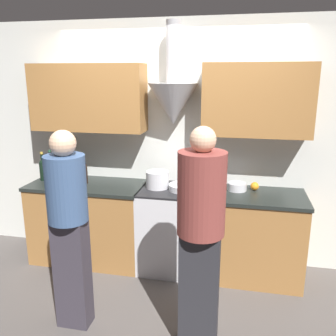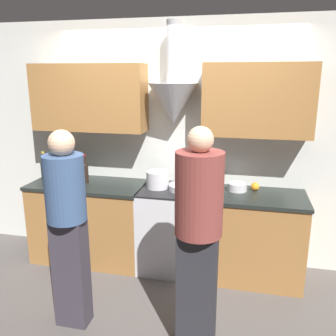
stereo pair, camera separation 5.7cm
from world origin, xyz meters
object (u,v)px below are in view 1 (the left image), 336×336
wine_bottle_4 (76,171)px  stock_pot (157,180)px  saucepan (237,186)px  person_foreground_left (69,222)px  mixing_bowl (183,187)px  wine_bottle_0 (43,169)px  wine_bottle_5 (84,172)px  stove_range (170,228)px  wine_bottle_1 (51,169)px  orange_fruit (255,186)px  person_foreground_right (201,231)px  wine_bottle_2 (60,169)px  wine_bottle_3 (67,170)px

wine_bottle_4 → stock_pot: wine_bottle_4 is taller
saucepan → person_foreground_left: person_foreground_left is taller
stock_pot → mixing_bowl: 0.28m
wine_bottle_0 → saucepan: wine_bottle_0 is taller
wine_bottle_5 → person_foreground_left: 1.14m
wine_bottle_0 → saucepan: bearing=2.0°
wine_bottle_0 → wine_bottle_4: bearing=-2.5°
person_foreground_left → stove_range: bearing=61.0°
saucepan → person_foreground_left: size_ratio=0.12×
stove_range → wine_bottle_1: (-1.34, 0.01, 0.58)m
person_foreground_left → wine_bottle_4: bearing=113.0°
orange_fruit → person_foreground_left: person_foreground_left is taller
wine_bottle_4 → person_foreground_right: (1.50, -1.09, -0.08)m
wine_bottle_0 → person_foreground_left: (0.86, -1.09, -0.11)m
stove_range → orange_fruit: (0.86, 0.14, 0.48)m
stock_pot → person_foreground_left: bearing=-112.8°
stock_pot → saucepan: size_ratio=1.22×
person_foreground_left → person_foreground_right: (1.04, -0.01, 0.03)m
wine_bottle_2 → wine_bottle_3: wine_bottle_2 is taller
orange_fruit → wine_bottle_3: bearing=-176.6°
wine_bottle_1 → saucepan: 2.03m
wine_bottle_2 → wine_bottle_3: (0.09, -0.01, 0.00)m
orange_fruit → person_foreground_right: size_ratio=0.05×
stove_range → person_foreground_left: size_ratio=0.54×
wine_bottle_4 → wine_bottle_5: size_ratio=0.98×
stock_pot → wine_bottle_3: bearing=179.8°
stove_range → person_foreground_right: bearing=-67.5°
stove_range → wine_bottle_2: bearing=178.7°
wine_bottle_3 → wine_bottle_4: (0.10, -0.01, -0.01)m
orange_fruit → saucepan: orange_fruit is taller
wine_bottle_1 → wine_bottle_3: wine_bottle_1 is taller
wine_bottle_3 → mixing_bowl: size_ratio=1.14×
wine_bottle_0 → mixing_bowl: wine_bottle_0 is taller
orange_fruit → person_foreground_left: size_ratio=0.05×
wine_bottle_4 → saucepan: (1.73, 0.09, -0.09)m
wine_bottle_5 → person_foreground_right: 1.77m
wine_bottle_2 → wine_bottle_0: bearing=-179.4°
person_foreground_right → mixing_bowl: bearing=106.1°
mixing_bowl → orange_fruit: orange_fruit is taller
stove_range → orange_fruit: bearing=9.1°
wine_bottle_3 → wine_bottle_5: wine_bottle_3 is taller
wine_bottle_2 → mixing_bowl: bearing=-1.6°
wine_bottle_3 → orange_fruit: wine_bottle_3 is taller
wine_bottle_2 → person_foreground_left: bearing=-59.3°
stock_pot → saucepan: (0.82, 0.09, -0.05)m
stove_range → mixing_bowl: bearing=-4.7°
stove_range → wine_bottle_4: size_ratio=2.84×
wine_bottle_4 → person_foreground_right: person_foreground_right is taller
stove_range → person_foreground_right: (0.45, -1.08, 0.49)m
wine_bottle_3 → orange_fruit: (2.01, 0.12, -0.09)m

